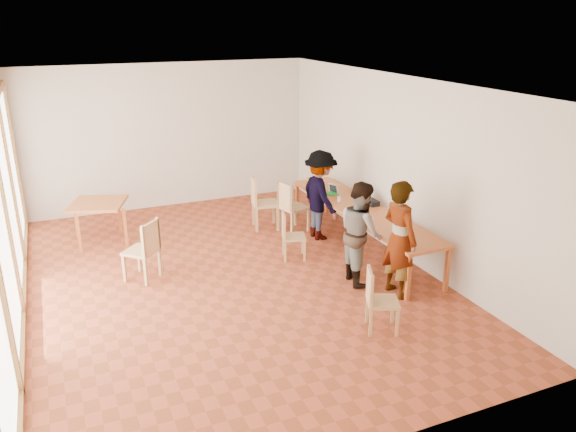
# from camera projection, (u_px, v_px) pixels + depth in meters

# --- Properties ---
(ground) EXTENTS (8.00, 8.00, 0.00)m
(ground) POSITION_uv_depth(u_px,v_px,m) (229.00, 279.00, 8.77)
(ground) COLOR #9B4025
(ground) RESTS_ON ground
(wall_back) EXTENTS (6.00, 0.10, 3.00)m
(wall_back) POSITION_uv_depth(u_px,v_px,m) (168.00, 136.00, 11.72)
(wall_back) COLOR beige
(wall_back) RESTS_ON ground
(wall_front) EXTENTS (6.00, 0.10, 3.00)m
(wall_front) POSITION_uv_depth(u_px,v_px,m) (364.00, 311.00, 4.80)
(wall_front) COLOR beige
(wall_front) RESTS_ON ground
(wall_right) EXTENTS (0.10, 8.00, 3.00)m
(wall_right) POSITION_uv_depth(u_px,v_px,m) (397.00, 167.00, 9.37)
(wall_right) COLOR beige
(wall_right) RESTS_ON ground
(window_wall) EXTENTS (0.10, 8.00, 3.00)m
(window_wall) POSITION_uv_depth(u_px,v_px,m) (3.00, 214.00, 7.16)
(window_wall) COLOR white
(window_wall) RESTS_ON ground
(ceiling) EXTENTS (6.00, 8.00, 0.04)m
(ceiling) POSITION_uv_depth(u_px,v_px,m) (221.00, 82.00, 7.75)
(ceiling) COLOR white
(ceiling) RESTS_ON wall_back
(communal_table) EXTENTS (0.80, 4.00, 0.75)m
(communal_table) POSITION_uv_depth(u_px,v_px,m) (361.00, 211.00, 9.69)
(communal_table) COLOR #AE5926
(communal_table) RESTS_ON ground
(side_table) EXTENTS (0.90, 0.90, 0.75)m
(side_table) POSITION_uv_depth(u_px,v_px,m) (98.00, 207.00, 10.00)
(side_table) COLOR #AE5926
(side_table) RESTS_ON ground
(chair_near) EXTENTS (0.52, 0.52, 0.45)m
(chair_near) POSITION_uv_depth(u_px,v_px,m) (376.00, 294.00, 7.19)
(chair_near) COLOR tan
(chair_near) RESTS_ON ground
(chair_mid) EXTENTS (0.48, 0.48, 0.43)m
(chair_mid) POSITION_uv_depth(u_px,v_px,m) (289.00, 231.00, 9.35)
(chair_mid) COLOR tan
(chair_mid) RESTS_ON ground
(chair_far) EXTENTS (0.56, 0.56, 0.54)m
(chair_far) POSITION_uv_depth(u_px,v_px,m) (259.00, 197.00, 10.67)
(chair_far) COLOR tan
(chair_far) RESTS_ON ground
(chair_empty) EXTENTS (0.56, 0.56, 0.52)m
(chair_empty) POSITION_uv_depth(u_px,v_px,m) (290.00, 202.00, 10.47)
(chair_empty) COLOR tan
(chair_empty) RESTS_ON ground
(chair_spare) EXTENTS (0.64, 0.64, 0.52)m
(chair_spare) POSITION_uv_depth(u_px,v_px,m) (146.00, 244.00, 8.56)
(chair_spare) COLOR tan
(chair_spare) RESTS_ON ground
(person_near) EXTENTS (0.49, 0.68, 1.74)m
(person_near) POSITION_uv_depth(u_px,v_px,m) (399.00, 239.00, 8.03)
(person_near) COLOR gray
(person_near) RESTS_ON ground
(person_mid) EXTENTS (0.70, 0.84, 1.59)m
(person_mid) POSITION_uv_depth(u_px,v_px,m) (361.00, 232.00, 8.48)
(person_mid) COLOR gray
(person_mid) RESTS_ON ground
(person_far) EXTENTS (0.62, 1.07, 1.64)m
(person_far) POSITION_uv_depth(u_px,v_px,m) (320.00, 195.00, 10.14)
(person_far) COLOR gray
(person_far) RESTS_ON ground
(laptop_near) EXTENTS (0.24, 0.26, 0.18)m
(laptop_near) POSITION_uv_depth(u_px,v_px,m) (403.00, 227.00, 8.66)
(laptop_near) COLOR green
(laptop_near) RESTS_ON communal_table
(laptop_mid) EXTENTS (0.21, 0.25, 0.20)m
(laptop_mid) POSITION_uv_depth(u_px,v_px,m) (365.00, 201.00, 9.89)
(laptop_mid) COLOR green
(laptop_mid) RESTS_ON communal_table
(laptop_far) EXTENTS (0.26, 0.28, 0.19)m
(laptop_far) POSITION_uv_depth(u_px,v_px,m) (332.00, 191.00, 10.44)
(laptop_far) COLOR green
(laptop_far) RESTS_ON communal_table
(yellow_mug) EXTENTS (0.12, 0.12, 0.09)m
(yellow_mug) POSITION_uv_depth(u_px,v_px,m) (309.00, 180.00, 11.18)
(yellow_mug) COLOR gold
(yellow_mug) RESTS_ON communal_table
(green_bottle) EXTENTS (0.07, 0.07, 0.28)m
(green_bottle) POSITION_uv_depth(u_px,v_px,m) (359.00, 194.00, 9.95)
(green_bottle) COLOR #21814B
(green_bottle) RESTS_ON communal_table
(clear_glass) EXTENTS (0.07, 0.07, 0.09)m
(clear_glass) POSITION_uv_depth(u_px,v_px,m) (339.00, 199.00, 10.01)
(clear_glass) COLOR silver
(clear_glass) RESTS_ON communal_table
(condiment_cup) EXTENTS (0.08, 0.08, 0.06)m
(condiment_cup) POSITION_uv_depth(u_px,v_px,m) (371.00, 220.00, 9.03)
(condiment_cup) COLOR white
(condiment_cup) RESTS_ON communal_table
(pink_phone) EXTENTS (0.05, 0.10, 0.01)m
(pink_phone) POSITION_uv_depth(u_px,v_px,m) (322.00, 184.00, 11.02)
(pink_phone) COLOR #E14A8E
(pink_phone) RESTS_ON communal_table
(black_pouch) EXTENTS (0.16, 0.26, 0.09)m
(black_pouch) POSITION_uv_depth(u_px,v_px,m) (372.00, 202.00, 9.83)
(black_pouch) COLOR black
(black_pouch) RESTS_ON communal_table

